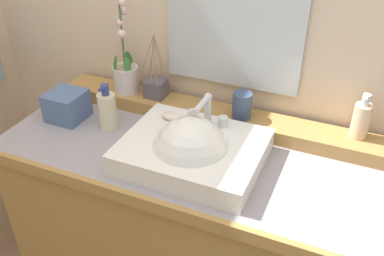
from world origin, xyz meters
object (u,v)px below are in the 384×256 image
soap_bar (172,116)px  potted_plant (126,73)px  tumbler_cup (242,106)px  soap_dispenser (361,120)px  lotion_bottle (107,110)px  tissue_box (67,106)px  reed_diffuser (156,87)px  sink_basin (191,153)px

soap_bar → potted_plant: size_ratio=0.19×
tumbler_cup → soap_dispenser: bearing=5.6°
lotion_bottle → tissue_box: (-0.17, -0.01, -0.02)m
tumbler_cup → reed_diffuser: reed_diffuser is taller
reed_diffuser → soap_dispenser: bearing=1.2°
soap_dispenser → lotion_bottle: bearing=-165.9°
tumbler_cup → reed_diffuser: size_ratio=0.39×
lotion_bottle → tissue_box: size_ratio=1.31×
soap_bar → lotion_bottle: 0.24m
potted_plant → reed_diffuser: bearing=3.0°
soap_dispenser → tissue_box: bearing=-167.8°
lotion_bottle → sink_basin: bearing=-12.1°
sink_basin → tumbler_cup: size_ratio=4.59×
soap_dispenser → tissue_box: size_ratio=1.20×
reed_diffuser → tissue_box: 0.34m
reed_diffuser → lotion_bottle: (-0.09, -0.19, -0.02)m
soap_dispenser → tumbler_cup: (-0.39, -0.04, -0.02)m
soap_bar → tumbler_cup: bearing=34.6°
potted_plant → tumbler_cup: (0.48, -0.02, -0.03)m
sink_basin → lotion_bottle: size_ratio=2.59×
potted_plant → tissue_box: 0.25m
reed_diffuser → soap_bar: bearing=-48.3°
soap_bar → tissue_box: bearing=-174.6°
soap_bar → tumbler_cup: size_ratio=0.73×
sink_basin → reed_diffuser: 0.38m
sink_basin → soap_bar: bearing=138.2°
tumbler_cup → potted_plant: bearing=178.1°
potted_plant → soap_dispenser: bearing=1.5°
soap_dispenser → tumbler_cup: 0.39m
sink_basin → soap_dispenser: size_ratio=2.83×
tissue_box → soap_dispenser: bearing=12.2°
sink_basin → potted_plant: potted_plant is taller
sink_basin → tumbler_cup: sink_basin is taller
sink_basin → tumbler_cup: bearing=71.5°
soap_dispenser → lotion_bottle: soap_dispenser is taller
sink_basin → potted_plant: size_ratio=1.22×
sink_basin → lotion_bottle: (-0.36, 0.08, 0.03)m
tumbler_cup → tissue_box: tumbler_cup is taller
sink_basin → soap_dispenser: soap_dispenser is taller
soap_bar → soap_dispenser: size_ratio=0.45×
soap_bar → soap_dispenser: soap_dispenser is taller
potted_plant → tissue_box: potted_plant is taller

